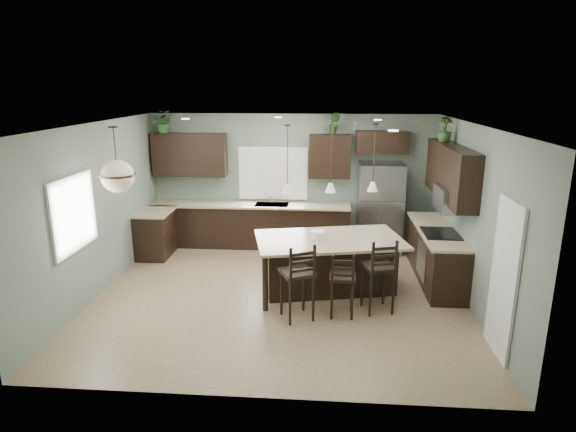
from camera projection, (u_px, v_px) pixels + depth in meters
The scene contains 33 objects.
ground at pixel (280, 294), 8.02m from camera, with size 6.00×6.00×0.00m, color #9E8466.
pantry_door at pixel (504, 279), 6.04m from camera, with size 0.04×0.82×2.04m, color white.
window_back at pixel (273, 173), 10.27m from camera, with size 1.35×0.02×1.00m, color white.
window_left at pixel (73, 214), 7.06m from camera, with size 0.02×1.10×1.00m, color white.
left_return_cabs at pixel (155, 234), 9.74m from camera, with size 0.60×0.90×0.90m, color black.
left_return_countertop at pixel (155, 212), 9.61m from camera, with size 0.66×0.96×0.04m, color #BAAF8C.
back_lower_cabs at pixel (251, 226), 10.32m from camera, with size 4.20×0.60×0.90m, color black.
back_countertop at pixel (251, 205), 10.18m from camera, with size 4.20×0.66×0.04m, color #BAAF8C.
sink_inset at pixel (272, 205), 10.14m from camera, with size 0.70×0.45×0.01m, color gray.
faucet at pixel (272, 198), 10.07m from camera, with size 0.02×0.02×0.28m, color silver.
back_upper_left at pixel (190, 155), 10.15m from camera, with size 1.55×0.34×0.90m, color black.
back_upper_right at pixel (330, 156), 9.93m from camera, with size 0.85×0.34×0.90m, color black.
fridge_header at pixel (382, 142), 9.77m from camera, with size 1.05×0.34×0.45m, color black.
right_lower_cabs at pixel (436, 255), 8.54m from camera, with size 0.60×2.35×0.90m, color black.
right_countertop at pixel (437, 230), 8.42m from camera, with size 0.66×2.35×0.04m, color #BAAF8C.
cooktop at pixel (440, 233), 8.15m from camera, with size 0.58×0.75×0.02m, color black.
wall_oven_front at pixel (421, 260), 8.30m from camera, with size 0.01×0.72×0.60m, color gray.
right_upper_cabs at pixel (451, 172), 8.13m from camera, with size 0.34×2.35×0.90m, color black.
microwave at pixel (450, 199), 7.98m from camera, with size 0.40×0.75×0.40m, color gray.
refrigerator at pixel (380, 208), 9.93m from camera, with size 0.90×0.74×1.85m, color #94949C.
kitchen_island at pixel (329, 265), 8.06m from camera, with size 2.39×1.36×0.92m, color black.
serving_dish at pixel (318, 235), 7.90m from camera, with size 0.24×0.24×0.14m, color white.
bar_stool_left at pixel (297, 281), 7.06m from camera, with size 0.44×0.44×1.20m, color black.
bar_stool_center at pixel (342, 284), 7.16m from camera, with size 0.38×0.38×1.02m, color black.
bar_stool_right at pixel (378, 274), 7.30m from camera, with size 0.44×0.44×1.19m, color black.
pendant_left at pixel (287, 160), 7.50m from camera, with size 0.17×0.17×1.10m, color white, non-canonical shape.
pendant_center at pixel (331, 159), 7.59m from camera, with size 0.17×0.17×1.10m, color silver, non-canonical shape.
pendant_right at pixel (374, 158), 7.68m from camera, with size 0.17×0.17×1.10m, color silver, non-canonical shape.
chandelier at pixel (116, 160), 7.15m from camera, with size 0.54×0.54×1.00m, color beige, non-canonical shape.
plant_back_left at pixel (164, 122), 9.97m from camera, with size 0.43×0.37×0.48m, color #285726.
plant_back_right at pixel (334, 123), 9.71m from camera, with size 0.24×0.20×0.44m, color #264D22.
plant_right_wall at pixel (445, 129), 8.46m from camera, with size 0.25×0.25×0.44m, color #315625.
room_shell at pixel (280, 195), 7.57m from camera, with size 6.00×6.00×6.00m.
Camera 1 is at (0.70, -7.36, 3.38)m, focal length 30.00 mm.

